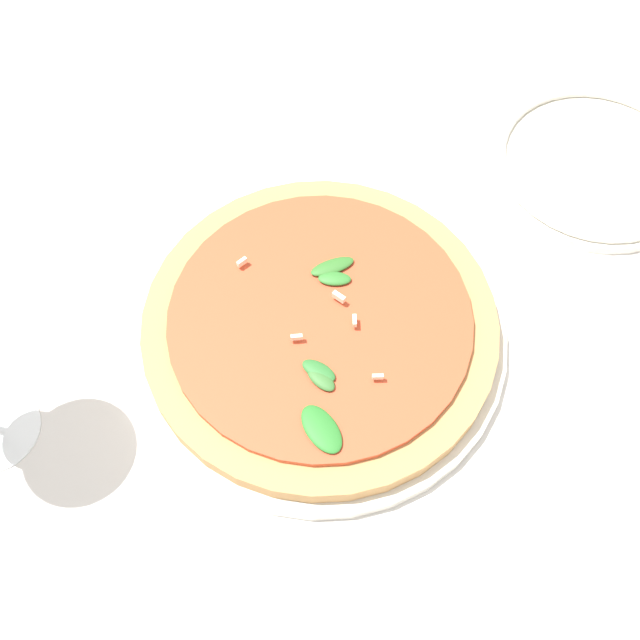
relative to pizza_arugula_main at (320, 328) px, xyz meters
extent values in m
plane|color=silver|center=(-0.02, 0.01, -0.02)|extent=(6.00, 6.00, 0.00)
cylinder|color=silver|center=(0.00, 0.00, -0.01)|extent=(0.31, 0.31, 0.01)
cylinder|color=#B7844C|center=(0.00, 0.00, 0.00)|extent=(0.29, 0.29, 0.02)
cylinder|color=#C64728|center=(0.00, 0.00, 0.02)|extent=(0.25, 0.25, 0.01)
ellipsoid|color=#33652C|center=(0.01, 0.06, 0.02)|extent=(0.03, 0.03, 0.01)
ellipsoid|color=#266D26|center=(0.01, 0.10, 0.02)|extent=(0.04, 0.05, 0.01)
ellipsoid|color=#29672B|center=(0.01, 0.05, 0.02)|extent=(0.03, 0.03, 0.01)
ellipsoid|color=#2E6626|center=(-0.02, -0.05, 0.02)|extent=(0.04, 0.02, 0.01)
ellipsoid|color=#2E6F2A|center=(-0.02, -0.03, 0.02)|extent=(0.03, 0.02, 0.01)
cube|color=#EFE5C6|center=(-0.03, 0.01, 0.03)|extent=(0.00, 0.01, 0.01)
cube|color=#EFE5C6|center=(0.02, 0.02, 0.03)|extent=(0.01, 0.00, 0.01)
cube|color=#EFE5C6|center=(-0.02, -0.01, 0.03)|extent=(0.01, 0.01, 0.01)
cube|color=#EFE5C6|center=(0.06, -0.06, 0.03)|extent=(0.01, 0.01, 0.01)
cube|color=#EFE5C6|center=(-0.04, 0.06, 0.03)|extent=(0.01, 0.00, 0.00)
cylinder|color=silver|center=(-0.29, -0.14, -0.01)|extent=(0.20, 0.20, 0.01)
torus|color=silver|center=(-0.29, -0.14, 0.00)|extent=(0.19, 0.19, 0.01)
camera|label=1|loc=(0.05, 0.30, 0.55)|focal=42.00mm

